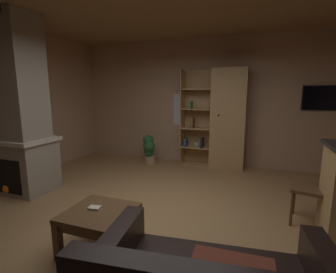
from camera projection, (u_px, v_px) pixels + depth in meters
The scene contains 10 objects.
floor at pixel (158, 220), 3.23m from camera, with size 6.19×5.74×0.02m, color #A37A4C.
wall_back at pixel (204, 103), 5.66m from camera, with size 6.31×0.06×2.86m, color tan.
window_pane_back at pixel (187, 110), 5.79m from camera, with size 0.68×0.01×0.75m, color white.
stone_fireplace at pixel (18, 115), 4.01m from camera, with size 1.05×0.77×2.86m.
bookshelf_cabinet at pixel (224, 120), 5.31m from camera, with size 1.40×0.41×2.16m.
coffee_table at pixel (100, 218), 2.54m from camera, with size 0.67×0.64×0.45m.
table_book_0 at pixel (95, 208), 2.56m from camera, with size 0.12×0.09×0.02m, color beige.
dining_chair at pixel (319, 185), 3.01m from camera, with size 0.50×0.50×0.92m.
potted_floor_plant at pixel (149, 149), 5.76m from camera, with size 0.29×0.30×0.68m.
wall_mounted_tv at pixel (327, 98), 4.78m from camera, with size 0.86×0.06×0.48m.
Camera 1 is at (1.14, -2.76, 1.65)m, focal length 26.13 mm.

